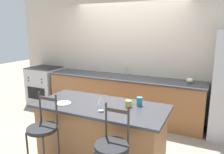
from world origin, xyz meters
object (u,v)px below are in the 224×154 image
object	(u,v)px
oven_range	(45,86)
tumbler_cup	(139,101)
dinner_plate	(63,103)
wine_glass	(101,100)
pumpkin_decoration	(190,80)
coffee_mug	(128,104)
bar_stool_near	(43,137)

from	to	relation	value
oven_range	tumbler_cup	world-z (taller)	tumbler_cup
dinner_plate	tumbler_cup	size ratio (longest dim) A/B	1.82
wine_glass	pumpkin_decoration	size ratio (longest dim) A/B	1.64
wine_glass	pumpkin_decoration	xyz separation A→B (m)	(0.87, 1.97, -0.08)
coffee_mug	dinner_plate	bearing A→B (deg)	-162.25
oven_range	dinner_plate	bearing A→B (deg)	-42.44
tumbler_cup	pumpkin_decoration	bearing A→B (deg)	72.70
oven_range	tumbler_cup	xyz separation A→B (m)	(3.06, -1.50, 0.48)
coffee_mug	tumbler_cup	bearing A→B (deg)	44.08
oven_range	wine_glass	distance (m)	3.33
oven_range	bar_stool_near	size ratio (longest dim) A/B	0.84
dinner_plate	tumbler_cup	distance (m)	1.07
oven_range	dinner_plate	xyz separation A→B (m)	(2.07, -1.89, 0.43)
bar_stool_near	wine_glass	world-z (taller)	bar_stool_near
dinner_plate	coffee_mug	xyz separation A→B (m)	(0.87, 0.28, 0.04)
oven_range	pumpkin_decoration	bearing A→B (deg)	1.06
bar_stool_near	dinner_plate	size ratio (longest dim) A/B	5.34
tumbler_cup	pumpkin_decoration	size ratio (longest dim) A/B	0.92
wine_glass	tumbler_cup	world-z (taller)	wine_glass
dinner_plate	oven_range	bearing A→B (deg)	137.56
dinner_plate	tumbler_cup	xyz separation A→B (m)	(0.99, 0.39, 0.05)
wine_glass	oven_range	bearing A→B (deg)	144.57
pumpkin_decoration	coffee_mug	bearing A→B (deg)	-109.82
dinner_plate	tumbler_cup	world-z (taller)	tumbler_cup
dinner_plate	wine_glass	bearing A→B (deg)	-0.83
bar_stool_near	coffee_mug	bearing A→B (deg)	40.03
oven_range	dinner_plate	size ratio (longest dim) A/B	4.48
coffee_mug	tumbler_cup	world-z (taller)	tumbler_cup
tumbler_cup	pumpkin_decoration	world-z (taller)	pumpkin_decoration
bar_stool_near	dinner_plate	distance (m)	0.54
oven_range	pumpkin_decoration	world-z (taller)	pumpkin_decoration
wine_glass	coffee_mug	distance (m)	0.41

